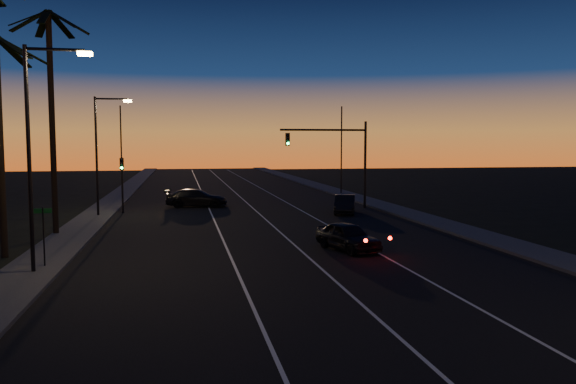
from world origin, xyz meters
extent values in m
cube|color=black|center=(0.00, 30.00, 0.01)|extent=(20.00, 170.00, 0.01)
cube|color=#353533|center=(-11.20, 30.00, 0.08)|extent=(2.40, 170.00, 0.16)
cube|color=#353533|center=(11.20, 30.00, 0.08)|extent=(2.40, 170.00, 0.16)
cube|color=silver|center=(-3.00, 30.00, 0.02)|extent=(0.12, 160.00, 0.01)
cube|color=silver|center=(0.50, 30.00, 0.02)|extent=(0.12, 160.00, 0.01)
cube|color=silver|center=(4.00, 30.00, 0.02)|extent=(0.12, 160.00, 0.01)
cylinder|color=black|center=(-13.20, 24.00, 5.00)|extent=(0.32, 0.32, 10.00)
cube|color=black|center=(-12.17, 24.26, 9.44)|extent=(2.18, 0.92, 1.18)
cube|color=black|center=(-12.76, 24.97, 9.44)|extent=(1.25, 2.12, 1.18)
cube|color=black|center=(-12.35, 23.36, 9.44)|extent=(1.95, 1.61, 1.18)
cylinder|color=black|center=(-12.20, 30.00, 6.25)|extent=(0.32, 0.32, 12.50)
cube|color=black|center=(-11.17, 30.26, 11.94)|extent=(2.18, 0.92, 1.18)
cube|color=black|center=(-11.76, 30.97, 11.94)|extent=(1.25, 2.12, 1.18)
cube|color=black|center=(-12.68, 30.94, 11.94)|extent=(1.34, 2.09, 1.18)
cube|color=black|center=(-13.24, 30.21, 11.94)|extent=(2.18, 0.82, 1.18)
cube|color=black|center=(-13.01, 29.32, 11.94)|extent=(1.90, 1.69, 1.18)
cube|color=black|center=(-12.17, 28.94, 11.94)|extent=(0.45, 2.16, 1.18)
cube|color=black|center=(-11.35, 29.36, 11.94)|extent=(1.95, 1.61, 1.18)
cylinder|color=black|center=(-11.00, 20.00, 4.50)|extent=(0.16, 0.16, 9.00)
cylinder|color=black|center=(-9.90, 20.00, 8.85)|extent=(2.20, 0.12, 0.12)
cube|color=#FFC866|center=(-8.80, 20.00, 8.72)|extent=(0.55, 0.26, 0.16)
cylinder|color=black|center=(-11.00, 38.00, 4.25)|extent=(0.16, 0.16, 8.50)
cylinder|color=black|center=(-9.90, 38.00, 8.35)|extent=(2.20, 0.12, 0.12)
cube|color=#FFC866|center=(-8.80, 38.00, 8.22)|extent=(0.55, 0.26, 0.16)
cylinder|color=black|center=(-10.80, 21.00, 1.30)|extent=(0.06, 0.06, 2.60)
cube|color=#0D4F18|center=(-10.80, 21.00, 2.45)|extent=(0.70, 0.03, 0.20)
cylinder|color=black|center=(9.50, 40.00, 3.50)|extent=(0.20, 0.20, 7.00)
cylinder|color=black|center=(6.00, 40.00, 6.30)|extent=(7.00, 0.16, 0.16)
cube|color=black|center=(3.10, 40.00, 5.55)|extent=(0.32, 0.28, 1.00)
sphere|color=black|center=(3.10, 39.83, 5.87)|extent=(0.20, 0.20, 0.20)
sphere|color=black|center=(3.10, 39.83, 5.55)|extent=(0.20, 0.20, 0.20)
sphere|color=#14FF59|center=(3.10, 39.83, 5.23)|extent=(0.20, 0.20, 0.20)
cylinder|color=black|center=(-9.50, 40.00, 2.10)|extent=(0.14, 0.14, 4.20)
cube|color=black|center=(-9.50, 40.00, 3.70)|extent=(0.28, 0.25, 0.90)
sphere|color=black|center=(-9.50, 39.85, 3.98)|extent=(0.18, 0.18, 0.18)
sphere|color=black|center=(-9.50, 39.85, 3.70)|extent=(0.18, 0.18, 0.18)
sphere|color=#14FF59|center=(-9.50, 39.85, 3.42)|extent=(0.18, 0.18, 0.18)
cylinder|color=black|center=(-11.00, 55.00, 4.50)|extent=(0.14, 0.14, 9.00)
cylinder|color=black|center=(11.00, 52.00, 4.50)|extent=(0.14, 0.14, 9.00)
imported|color=black|center=(2.78, 22.63, 0.69)|extent=(2.74, 4.30, 1.36)
sphere|color=#FF0F05|center=(2.85, 20.15, 0.91)|extent=(0.18, 0.18, 0.18)
sphere|color=#FF0F05|center=(4.15, 20.56, 0.91)|extent=(0.18, 0.18, 0.18)
imported|color=black|center=(6.83, 36.68, 0.70)|extent=(2.69, 4.40, 1.37)
imported|color=black|center=(-3.94, 43.17, 0.75)|extent=(5.29, 2.73, 1.47)
camera|label=1|loc=(-5.20, -3.41, 5.21)|focal=35.00mm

